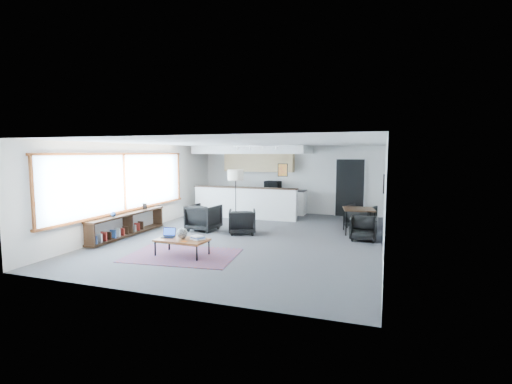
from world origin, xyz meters
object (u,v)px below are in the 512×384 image
(armchair_left, at_px, (204,216))
(dining_chair_near, at_px, (364,229))
(armchair_right, at_px, (242,220))
(floor_lamp, at_px, (236,177))
(ceramic_pot, at_px, (182,233))
(microwave, at_px, (273,184))
(dining_table, at_px, (359,211))
(coffee_table, at_px, (182,240))
(dining_chair_far, at_px, (361,217))
(laptop, at_px, (169,234))
(book_stack, at_px, (198,238))

(armchair_left, bearing_deg, dining_chair_near, -171.61)
(armchair_right, distance_m, floor_lamp, 1.88)
(ceramic_pot, relative_size, armchair_right, 0.31)
(armchair_left, height_order, microwave, microwave)
(dining_table, distance_m, microwave, 4.34)
(floor_lamp, distance_m, microwave, 2.62)
(armchair_right, height_order, microwave, microwave)
(coffee_table, distance_m, dining_table, 5.24)
(dining_table, bearing_deg, coffee_table, -133.93)
(dining_table, height_order, dining_chair_far, dining_table)
(laptop, xyz_separation_m, floor_lamp, (0.14, 3.79, 1.11))
(armchair_left, bearing_deg, microwave, -100.18)
(laptop, bearing_deg, book_stack, -15.79)
(ceramic_pot, height_order, floor_lamp, floor_lamp)
(dining_table, xyz_separation_m, dining_chair_near, (0.19, -0.87, -0.36))
(laptop, height_order, microwave, microwave)
(armchair_right, xyz_separation_m, floor_lamp, (-0.72, 1.28, 1.17))
(book_stack, height_order, floor_lamp, floor_lamp)
(laptop, bearing_deg, dining_chair_far, 34.10)
(dining_chair_far, bearing_deg, laptop, 68.22)
(coffee_table, relative_size, armchair_right, 1.54)
(dining_chair_near, bearing_deg, armchair_left, -176.71)
(armchair_left, relative_size, dining_chair_near, 1.46)
(microwave, bearing_deg, coffee_table, -86.90)
(armchair_right, relative_size, floor_lamp, 0.43)
(armchair_right, xyz_separation_m, dining_chair_far, (3.19, 1.95, -0.05))
(floor_lamp, xyz_separation_m, dining_table, (3.90, -0.12, -0.89))
(floor_lamp, height_order, microwave, floor_lamp)
(floor_lamp, relative_size, dining_chair_far, 2.64)
(armchair_right, relative_size, dining_chair_far, 1.14)
(book_stack, bearing_deg, dining_chair_near, 39.22)
(armchair_left, bearing_deg, book_stack, 119.69)
(laptop, distance_m, dining_chair_near, 5.07)
(microwave, bearing_deg, armchair_left, -100.31)
(ceramic_pot, distance_m, microwave, 6.42)
(coffee_table, distance_m, armchair_left, 2.78)
(laptop, height_order, dining_chair_near, dining_chair_near)
(laptop, height_order, armchair_left, armchair_left)
(dining_table, xyz_separation_m, dining_chair_far, (0.01, 0.80, -0.32))
(armchair_left, bearing_deg, coffee_table, 112.34)
(laptop, relative_size, ceramic_pot, 1.39)
(armchair_right, bearing_deg, coffee_table, 59.53)
(book_stack, distance_m, dining_chair_far, 5.57)
(book_stack, bearing_deg, dining_table, 48.45)
(armchair_left, bearing_deg, dining_table, -160.58)
(armchair_left, xyz_separation_m, floor_lamp, (0.54, 1.24, 1.12))
(armchair_right, xyz_separation_m, dining_table, (3.18, 1.15, 0.28))
(dining_chair_near, relative_size, microwave, 1.01)
(ceramic_pot, height_order, book_stack, ceramic_pot)
(coffee_table, distance_m, laptop, 0.43)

